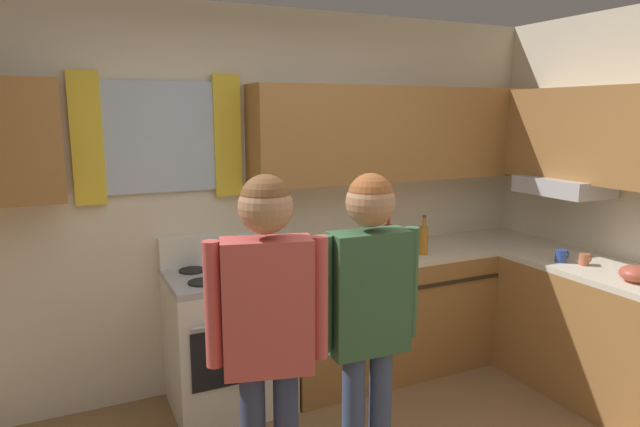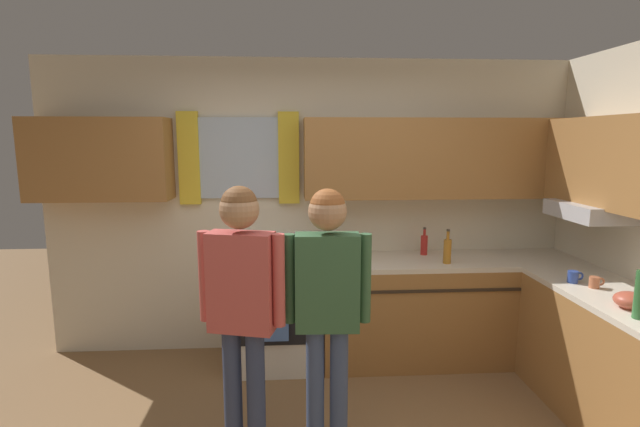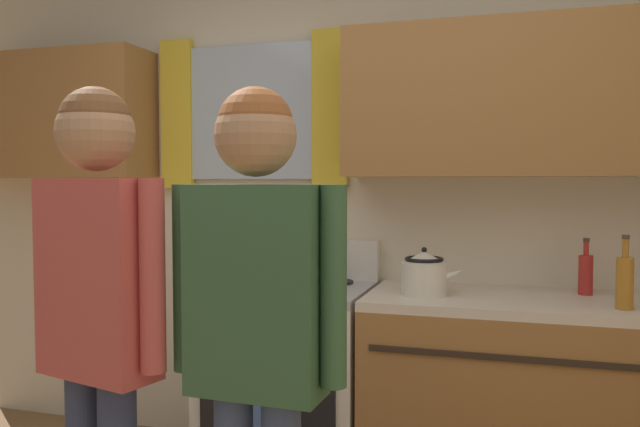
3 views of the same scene
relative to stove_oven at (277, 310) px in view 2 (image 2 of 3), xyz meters
The scene contains 11 objects.
back_wall_unit 1.11m from the stove_oven, 37.68° to the left, with size 4.60×0.42×2.60m.
kitchen_counter_run 1.87m from the stove_oven, 13.74° to the right, with size 2.20×2.14×0.90m.
stove_oven is the anchor object (origin of this frame).
bottle_oil_amber 1.52m from the stove_oven, ahead, with size 0.06×0.06×0.29m.
bottle_sauce_red 1.41m from the stove_oven, ahead, with size 0.06×0.06×0.25m.
cup_terracotta 2.42m from the stove_oven, 20.85° to the right, with size 0.11×0.07×0.08m.
mug_cobalt_blue 2.31m from the stove_oven, 18.68° to the right, with size 0.11×0.07×0.08m.
stovetop_kettle 0.83m from the stove_oven, ahead, with size 0.27×0.20×0.21m.
mixing_bowl 2.55m from the stove_oven, 29.52° to the right, with size 0.19×0.19×0.10m.
adult_left 1.36m from the stove_oven, 97.49° to the right, with size 0.50×0.25×1.66m.
adult_in_plaid 1.38m from the stove_oven, 74.65° to the right, with size 0.51×0.22×1.64m.
Camera 2 is at (-0.16, -2.27, 1.92)m, focal length 26.20 mm.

